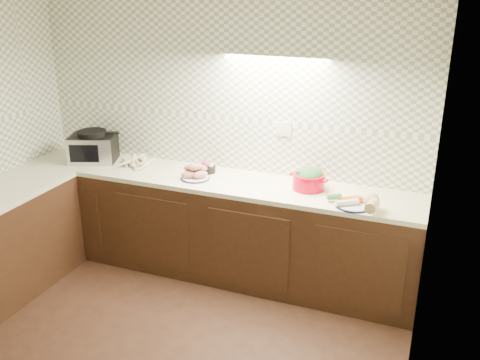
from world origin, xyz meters
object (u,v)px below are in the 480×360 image
(sweet_potato_plate, at_px, (195,173))
(parsnip_pile, at_px, (134,162))
(veg_plate, at_px, (361,202))
(onion_bowl, at_px, (207,168))
(toaster_oven, at_px, (93,147))
(dutch_oven, at_px, (309,179))

(sweet_potato_plate, bearing_deg, parsnip_pile, 169.67)
(veg_plate, bearing_deg, sweet_potato_plate, 175.99)
(parsnip_pile, xyz_separation_m, sweet_potato_plate, (0.70, -0.13, 0.02))
(parsnip_pile, distance_m, onion_bowl, 0.73)
(sweet_potato_plate, relative_size, veg_plate, 0.57)
(toaster_oven, bearing_deg, parsnip_pile, -13.80)
(parsnip_pile, distance_m, veg_plate, 2.15)
(dutch_oven, distance_m, veg_plate, 0.52)
(veg_plate, bearing_deg, parsnip_pile, 173.91)
(toaster_oven, relative_size, onion_bowl, 3.42)
(sweet_potato_plate, distance_m, onion_bowl, 0.19)
(onion_bowl, height_order, dutch_oven, dutch_oven)
(sweet_potato_plate, distance_m, dutch_oven, 0.98)
(toaster_oven, bearing_deg, veg_plate, -24.34)
(onion_bowl, xyz_separation_m, dutch_oven, (0.94, -0.06, 0.05))
(toaster_oven, height_order, veg_plate, toaster_oven)
(toaster_oven, xyz_separation_m, veg_plate, (2.54, -0.18, -0.09))
(onion_bowl, bearing_deg, parsnip_pile, -175.33)
(parsnip_pile, height_order, sweet_potato_plate, sweet_potato_plate)
(parsnip_pile, distance_m, sweet_potato_plate, 0.71)
(parsnip_pile, height_order, veg_plate, veg_plate)
(veg_plate, bearing_deg, dutch_oven, 154.30)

